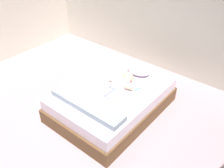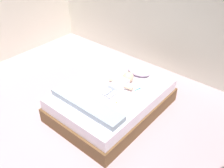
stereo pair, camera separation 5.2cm
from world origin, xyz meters
The scene contains 8 objects.
ground_plane centered at (0.00, 0.00, 0.00)m, with size 8.00×8.00×0.00m, color #B6979E.
wall_behind_bed centered at (0.00, 3.00, 1.35)m, with size 8.00×0.12×2.70m, color silver.
bed centered at (0.03, 1.19, 0.21)m, with size 1.38×1.90×0.44m.
pillow centered at (0.10, 1.86, 0.50)m, with size 0.42×0.30×0.13m.
baby centered at (0.10, 1.36, 0.51)m, with size 0.46×0.67×0.18m.
toothbrush centered at (0.36, 1.46, 0.45)m, with size 0.05×0.13×0.02m.
blanket centered at (0.03, 0.62, 0.48)m, with size 1.24×0.28×0.09m.
baby_bottle centered at (0.34, 0.94, 0.46)m, with size 0.06×0.12×0.07m.
Camera 2 is at (2.08, -1.21, 2.73)m, focal length 39.23 mm.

